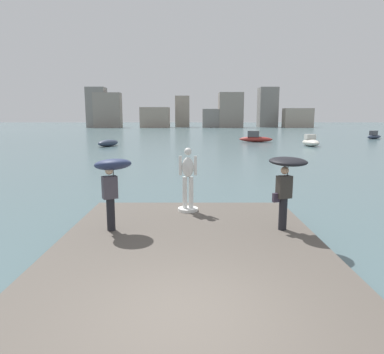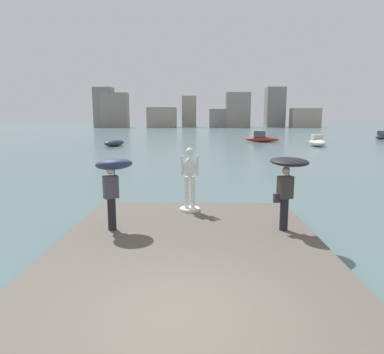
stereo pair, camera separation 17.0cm
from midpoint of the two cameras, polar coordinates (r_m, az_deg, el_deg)
ground_plane at (r=45.08m, az=1.01°, el=5.43°), size 400.00×400.00×0.00m
pier at (r=7.70m, az=0.05°, el=-14.82°), size 6.53×10.10×0.40m
statue_white_figure at (r=11.17m, az=0.06°, el=-0.83°), size 0.65×0.65×2.06m
onlooker_left at (r=9.43m, az=-12.32°, el=0.63°), size 1.33×1.35×2.00m
onlooker_right at (r=9.53m, az=15.95°, el=0.48°), size 1.28×1.29×1.98m
boat_near at (r=42.68m, az=-12.52°, el=5.49°), size 2.57×3.59×0.80m
boat_mid at (r=44.23m, az=19.99°, el=5.41°), size 1.79×3.63×1.40m
boat_far at (r=63.21m, az=28.84°, el=5.90°), size 3.83×3.26×1.32m
boat_leftward at (r=49.70m, az=11.45°, el=6.27°), size 4.75×2.25×1.56m
distant_skyline at (r=121.36m, az=1.63°, el=10.68°), size 76.60×12.29×13.77m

